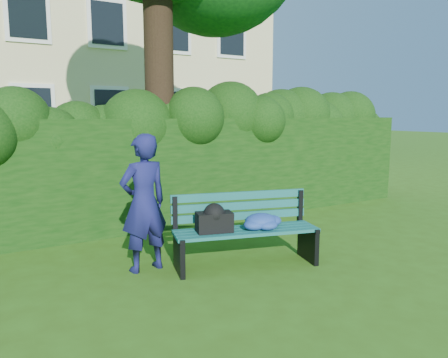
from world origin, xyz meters
TOP-DOWN VIEW (x-y plane):
  - ground at (0.00, 0.00)m, footprint 80.00×80.00m
  - apartment_building at (-0.00, 13.99)m, footprint 16.00×8.08m
  - hedge at (0.00, 2.20)m, footprint 10.00×1.00m
  - park_bench at (-0.28, -0.33)m, footprint 1.86×1.00m
  - man_reading at (-1.39, 0.15)m, footprint 0.65×0.47m

SIDE VIEW (x-z plane):
  - ground at x=0.00m, z-range 0.00..0.00m
  - park_bench at x=-0.28m, z-range 0.05..0.94m
  - man_reading at x=-1.39m, z-range 0.00..1.65m
  - hedge at x=0.00m, z-range 0.00..1.80m
  - apartment_building at x=0.00m, z-range 0.00..12.00m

